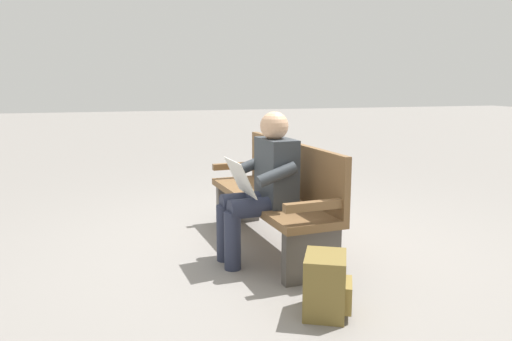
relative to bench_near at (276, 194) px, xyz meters
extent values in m
plane|color=gray|center=(-0.01, 0.07, -0.46)|extent=(40.00, 40.00, 0.00)
cube|color=brown|center=(-0.01, 0.07, -0.04)|extent=(1.84, 0.64, 0.06)
cube|color=brown|center=(0.01, -0.14, 0.22)|extent=(1.80, 0.21, 0.45)
cube|color=brown|center=(-0.85, -0.01, 0.11)|extent=(0.10, 0.48, 0.06)
cube|color=brown|center=(0.84, 0.15, 0.11)|extent=(0.10, 0.48, 0.06)
cube|color=#4C4742|center=(-0.80, 0.00, -0.26)|extent=(0.12, 0.44, 0.39)
cube|color=#4C4742|center=(0.79, 0.14, -0.26)|extent=(0.12, 0.44, 0.39)
cube|color=#33383D|center=(-0.29, 0.09, 0.25)|extent=(0.42, 0.26, 0.52)
sphere|color=tan|center=(-0.29, 0.11, 0.61)|extent=(0.22, 0.22, 0.22)
cylinder|color=#282D42|center=(-0.41, 0.29, 0.01)|extent=(0.19, 0.43, 0.15)
cylinder|color=#282D42|center=(-0.21, 0.31, 0.01)|extent=(0.19, 0.43, 0.15)
cylinder|color=#282D42|center=(-0.42, 0.48, -0.23)|extent=(0.13, 0.13, 0.45)
cylinder|color=#282D42|center=(-0.22, 0.50, -0.23)|extent=(0.13, 0.13, 0.45)
cylinder|color=#33383D|center=(-0.54, 0.17, 0.28)|extent=(0.12, 0.32, 0.18)
cylinder|color=#33383D|center=(-0.06, 0.22, 0.28)|extent=(0.12, 0.32, 0.18)
cube|color=silver|center=(-0.31, 0.39, 0.23)|extent=(0.41, 0.17, 0.27)
cube|color=brown|center=(-1.28, 0.10, -0.27)|extent=(0.39, 0.36, 0.38)
cube|color=olive|center=(-1.34, -0.02, -0.33)|extent=(0.22, 0.13, 0.17)
camera|label=1|loc=(-3.85, 1.27, 0.95)|focal=34.19mm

